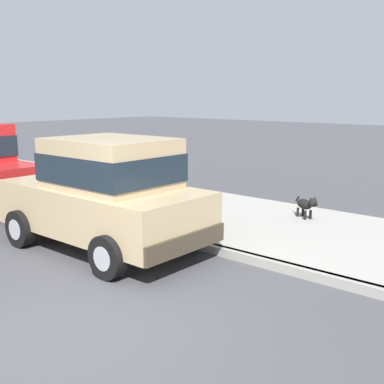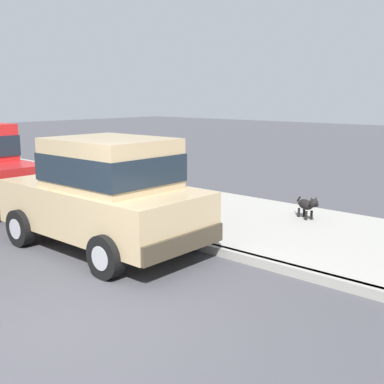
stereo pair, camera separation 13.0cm
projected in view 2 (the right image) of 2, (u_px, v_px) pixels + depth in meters
The scene contains 5 objects.
ground_plane at pixel (64, 333), 5.26m from camera, with size 80.00×80.00×0.00m, color #424247.
curb at pixel (238, 256), 7.59m from camera, with size 0.16×64.00×0.14m, color gray.
sidewalk at pixel (296, 232), 8.91m from camera, with size 3.60×64.00×0.14m, color #99968E.
car_tan_hatchback at pixel (105, 192), 7.98m from camera, with size 1.98×3.81×1.88m.
dog_black at pixel (307, 205), 9.53m from camera, with size 0.44×0.68×0.49m.
Camera 2 is at (-2.69, -4.28, 2.54)m, focal length 45.20 mm.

